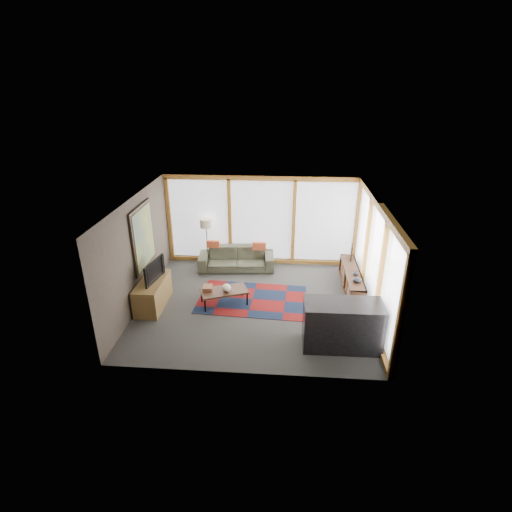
# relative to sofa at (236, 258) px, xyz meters

# --- Properties ---
(ground) EXTENTS (5.50, 5.50, 0.00)m
(ground) POSITION_rel_sofa_xyz_m (0.68, -1.95, -0.31)
(ground) COLOR #2B2B29
(ground) RESTS_ON ground
(room_envelope) EXTENTS (5.52, 5.02, 2.62)m
(room_envelope) POSITION_rel_sofa_xyz_m (1.18, -1.38, 1.23)
(room_envelope) COLOR #41352F
(room_envelope) RESTS_ON ground
(rug) EXTENTS (2.73, 1.85, 0.01)m
(rug) POSITION_rel_sofa_xyz_m (0.61, -1.73, -0.31)
(rug) COLOR maroon
(rug) RESTS_ON ground
(sofa) EXTENTS (2.19, 1.01, 0.62)m
(sofa) POSITION_rel_sofa_xyz_m (0.00, 0.00, 0.00)
(sofa) COLOR #393E2E
(sofa) RESTS_ON ground
(pillow_left) EXTENTS (0.37, 0.11, 0.20)m
(pillow_left) POSITION_rel_sofa_xyz_m (-0.67, 0.04, 0.41)
(pillow_left) COLOR #B84C29
(pillow_left) RESTS_ON sofa
(pillow_right) EXTENTS (0.39, 0.13, 0.21)m
(pillow_right) POSITION_rel_sofa_xyz_m (0.65, -0.02, 0.42)
(pillow_right) COLOR #B84C29
(pillow_right) RESTS_ON sofa
(floor_lamp) EXTENTS (0.36, 0.36, 1.43)m
(floor_lamp) POSITION_rel_sofa_xyz_m (-0.86, 0.18, 0.40)
(floor_lamp) COLOR #322318
(floor_lamp) RESTS_ON ground
(coffee_table) EXTENTS (1.23, 0.92, 0.37)m
(coffee_table) POSITION_rel_sofa_xyz_m (-0.05, -1.99, -0.13)
(coffee_table) COLOR black
(coffee_table) RESTS_ON ground
(book_stack) EXTENTS (0.24, 0.29, 0.09)m
(book_stack) POSITION_rel_sofa_xyz_m (-0.45, -1.98, 0.10)
(book_stack) COLOR brown
(book_stack) RESTS_ON coffee_table
(vase) EXTENTS (0.23, 0.23, 0.19)m
(vase) POSITION_rel_sofa_xyz_m (0.01, -2.03, 0.15)
(vase) COLOR beige
(vase) RESTS_ON coffee_table
(bookshelf) EXTENTS (0.39, 2.13, 0.53)m
(bookshelf) POSITION_rel_sofa_xyz_m (3.11, -1.03, -0.04)
(bookshelf) COLOR black
(bookshelf) RESTS_ON ground
(bowl_a) EXTENTS (0.26, 0.26, 0.11)m
(bowl_a) POSITION_rel_sofa_xyz_m (3.14, -1.62, 0.28)
(bowl_a) COLOR black
(bowl_a) RESTS_ON bookshelf
(bowl_b) EXTENTS (0.18, 0.18, 0.08)m
(bowl_b) POSITION_rel_sofa_xyz_m (3.16, -1.24, 0.26)
(bowl_b) COLOR black
(bowl_b) RESTS_ON bookshelf
(shelf_picture) EXTENTS (0.10, 0.33, 0.43)m
(shelf_picture) POSITION_rel_sofa_xyz_m (3.17, -0.29, 0.43)
(shelf_picture) COLOR black
(shelf_picture) RESTS_ON bookshelf
(tv_console) EXTENTS (0.56, 1.33, 0.67)m
(tv_console) POSITION_rel_sofa_xyz_m (-1.74, -2.20, 0.02)
(tv_console) COLOR brown
(tv_console) RESTS_ON ground
(television) EXTENTS (0.28, 0.89, 0.51)m
(television) POSITION_rel_sofa_xyz_m (-1.73, -2.16, 0.61)
(television) COLOR black
(television) RESTS_ON tv_console
(bar_counter) EXTENTS (1.57, 0.75, 0.99)m
(bar_counter) POSITION_rel_sofa_xyz_m (2.57, -3.45, 0.18)
(bar_counter) COLOR black
(bar_counter) RESTS_ON ground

